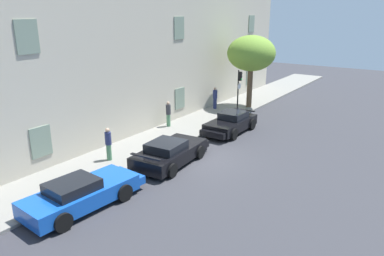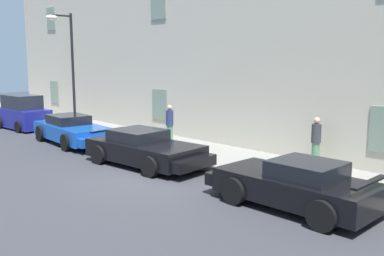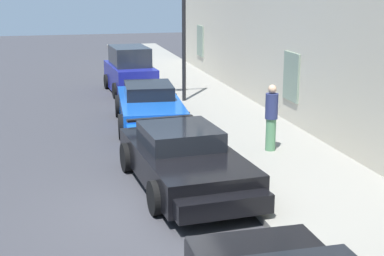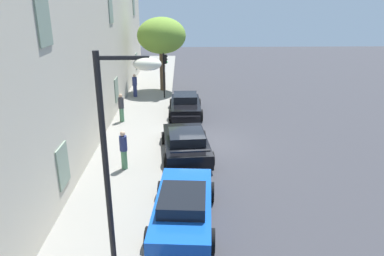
# 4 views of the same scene
# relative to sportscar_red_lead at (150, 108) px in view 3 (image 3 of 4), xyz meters

# --- Properties ---
(ground_plane) EXTENTS (80.00, 80.00, 0.00)m
(ground_plane) POSITION_rel_sportscar_red_lead_xyz_m (6.67, -1.07, -0.60)
(ground_plane) COLOR #333338
(sidewalk) EXTENTS (60.00, 3.48, 0.14)m
(sidewalk) POSITION_rel_sportscar_red_lead_xyz_m (6.67, 2.55, -0.53)
(sidewalk) COLOR gray
(sidewalk) RESTS_ON ground
(sportscar_red_lead) EXTENTS (5.19, 2.36, 1.29)m
(sportscar_red_lead) POSITION_rel_sportscar_red_lead_xyz_m (0.00, 0.00, 0.00)
(sportscar_red_lead) COLOR #144CB2
(sportscar_red_lead) RESTS_ON ground
(sportscar_yellow_flank) EXTENTS (4.99, 2.52, 1.28)m
(sportscar_yellow_flank) POSITION_rel_sportscar_red_lead_xyz_m (5.59, -0.13, -0.01)
(sportscar_yellow_flank) COLOR black
(sportscar_yellow_flank) RESTS_ON ground
(hatchback_parked) EXTENTS (3.73, 1.96, 1.89)m
(hatchback_parked) POSITION_rel_sportscar_red_lead_xyz_m (-5.90, 0.15, 0.25)
(hatchback_parked) COLOR navy
(hatchback_parked) RESTS_ON ground
(pedestrian_bystander) EXTENTS (0.46, 0.46, 1.75)m
(pedestrian_bystander) POSITION_rel_sportscar_red_lead_xyz_m (3.74, 2.56, 0.44)
(pedestrian_bystander) COLOR #4C7F59
(pedestrian_bystander) RESTS_ON sidewalk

